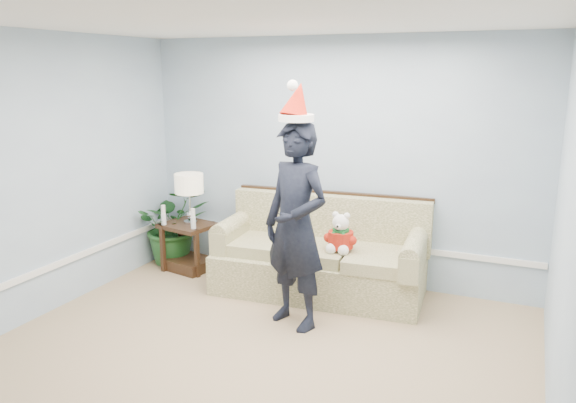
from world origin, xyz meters
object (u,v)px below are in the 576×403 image
(teddy_bear, at_px, (340,237))
(table_lamp, at_px, (189,186))
(sofa, at_px, (321,258))
(side_table, at_px, (189,251))
(man, at_px, (296,226))
(houseplant, at_px, (173,225))

(teddy_bear, bearing_deg, table_lamp, 173.52)
(sofa, distance_m, table_lamp, 1.78)
(side_table, bearing_deg, teddy_bear, -5.42)
(man, bearing_deg, teddy_bear, 93.37)
(sofa, relative_size, houseplant, 2.37)
(teddy_bear, bearing_deg, side_table, 174.30)
(man, xyz_separation_m, teddy_bear, (0.21, 0.67, -0.27))
(side_table, distance_m, houseplant, 0.42)
(sofa, bearing_deg, table_lamp, 174.78)
(sofa, xyz_separation_m, table_lamp, (-1.65, 0.02, 0.66))
(table_lamp, relative_size, man, 0.31)
(side_table, relative_size, houseplant, 0.70)
(table_lamp, xyz_separation_m, teddy_bear, (1.93, -0.21, -0.33))
(sofa, height_order, side_table, sofa)
(houseplant, height_order, teddy_bear, houseplant)
(man, bearing_deg, side_table, 174.60)
(sofa, bearing_deg, side_table, 175.61)
(man, distance_m, teddy_bear, 0.75)
(table_lamp, height_order, houseplant, table_lamp)
(houseplant, bearing_deg, teddy_bear, -8.25)
(table_lamp, bearing_deg, houseplant, 160.34)
(table_lamp, bearing_deg, man, -27.01)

